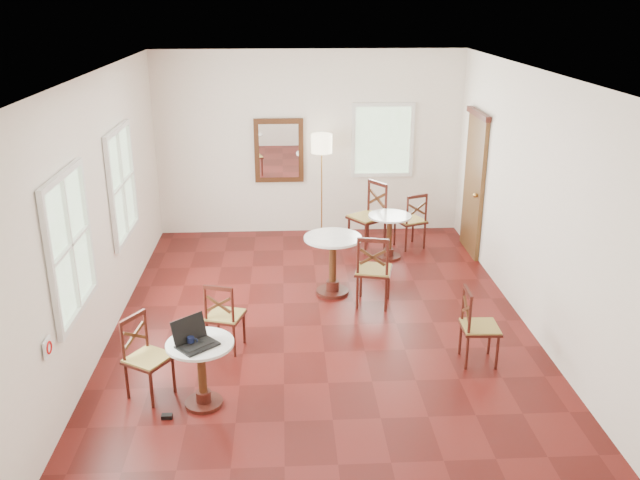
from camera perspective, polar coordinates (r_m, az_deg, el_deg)
The scene contains 17 objects.
ground at distance 8.19m, azimuth 0.11°, elevation -7.31°, with size 7.00×7.00×0.00m, color #50100D.
room_shell at distance 7.77m, azimuth -0.44°, elevation 6.09°, with size 5.02×7.02×3.01m.
cafe_table_near at distance 6.63m, azimuth -10.10°, elevation -10.60°, with size 0.65×0.65×0.69m.
cafe_table_mid at distance 8.84m, azimuth 1.09°, elevation -1.60°, with size 0.76×0.76×0.81m.
cafe_table_back at distance 10.13m, azimuth 5.95°, elevation 0.73°, with size 0.65×0.65×0.68m.
chair_near_a at distance 7.57m, azimuth -8.18°, elevation -6.44°, with size 0.48×0.48×0.84m.
chair_near_b at distance 6.90m, azimuth -14.60°, elevation -9.68°, with size 0.54×0.54×0.85m.
chair_mid_a at distance 8.55m, azimuth 4.59°, elevation -2.58°, with size 0.54×0.54×0.97m.
chair_mid_b at distance 7.44m, azimuth 13.35°, elevation -7.21°, with size 0.41×0.41×0.86m.
chair_back_a at distance 10.59m, azimuth 7.79°, elevation 1.68°, with size 0.54×0.54×0.91m.
chair_back_b at distance 10.46m, azimuth 4.18°, elevation 2.03°, with size 0.68×0.68×1.06m.
floor_lamp at distance 10.68m, azimuth 0.14°, elevation 7.65°, with size 0.34×0.34×1.73m.
laptop at distance 6.45m, azimuth -10.74°, elevation -8.28°, with size 0.46×0.46×0.25m.
mouse at distance 6.47m, azimuth -10.18°, elevation -8.59°, with size 0.09×0.05×0.03m, color black.
navy_mug at distance 6.46m, azimuth -10.97°, elevation -8.46°, with size 0.10×0.07×0.08m.
water_glass at distance 6.52m, azimuth -11.37°, elevation -8.06°, with size 0.07×0.07×0.11m, color white.
power_adapter at distance 6.72m, azimuth -12.96°, elevation -14.49°, with size 0.10×0.06×0.04m, color black.
Camera 1 is at (-0.41, -7.25, 3.79)m, focal length 37.42 mm.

